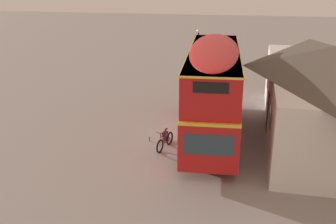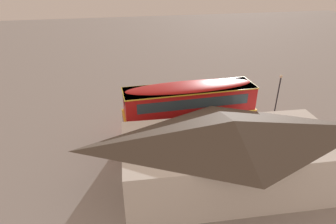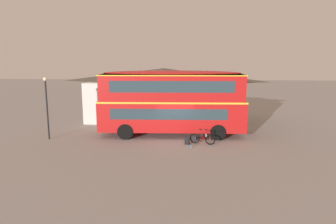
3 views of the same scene
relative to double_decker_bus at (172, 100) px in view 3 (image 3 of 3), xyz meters
name	(u,v)px [view 3 (image 3 of 3)]	position (x,y,z in m)	size (l,w,h in m)	color
ground_plane	(175,139)	(0.30, -1.11, -2.64)	(120.00, 120.00, 0.00)	gray
double_decker_bus	(172,100)	(0.00, 0.00, 0.00)	(10.60, 2.93, 4.79)	black
touring_bicycle	(201,139)	(2.11, -2.14, -2.27)	(1.68, 0.65, 1.02)	black
backpack_on_ground	(187,140)	(1.15, -2.30, -2.38)	(0.34, 0.32, 0.51)	black
water_bottle_blue_sports	(191,146)	(1.41, -3.09, -2.54)	(0.07, 0.07, 0.22)	#338CBF
pub_building	(164,94)	(-1.09, 5.97, -0.22)	(13.95, 7.01, 4.76)	silver
street_lamp	(47,101)	(-8.63, -1.61, 0.08)	(0.28, 0.28, 4.38)	black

